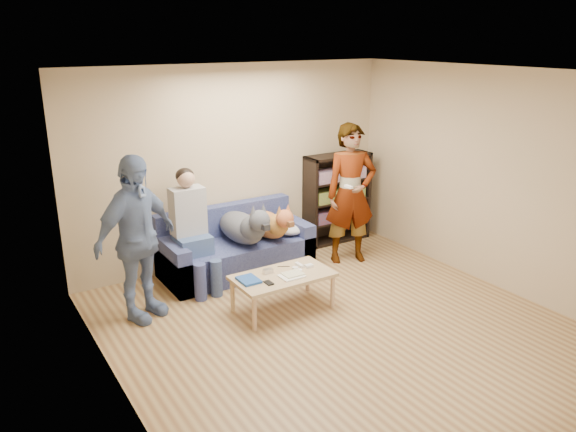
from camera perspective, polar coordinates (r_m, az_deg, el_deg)
ground at (r=5.92m, az=6.31°, el=-11.88°), size 5.00×5.00×0.00m
ceiling at (r=5.15m, az=7.33°, el=14.11°), size 5.00×5.00×0.00m
wall_back at (r=7.43m, az=-5.35°, el=5.20°), size 4.50×0.00×4.50m
wall_left at (r=4.42m, az=-16.76°, el=-4.54°), size 0.00×5.00×5.00m
wall_right at (r=6.98m, az=21.40°, el=3.18°), size 0.00×5.00×5.00m
blanket at (r=7.38m, az=0.36°, el=-1.36°), size 0.37×0.31×0.13m
person_standing_right at (r=7.44m, az=6.39°, el=2.24°), size 0.79×0.64×1.86m
person_standing_left at (r=6.07m, az=-15.15°, el=-2.29°), size 1.14×0.85×1.80m
held_controller at (r=7.12m, az=6.16°, el=2.98°), size 0.05×0.13×0.03m
notebook_blue at (r=6.05m, az=-4.03°, el=-6.49°), size 0.20×0.26×0.03m
papers at (r=6.14m, az=0.37°, el=-6.12°), size 0.26×0.20×0.02m
magazine at (r=6.17m, az=0.50°, el=-5.88°), size 0.22×0.17×0.01m
camera_silver at (r=6.23m, az=-2.05°, el=-5.60°), size 0.11×0.06×0.05m
controller_a at (r=6.41m, az=1.15°, el=-4.99°), size 0.04×0.13×0.03m
controller_b at (r=6.39m, az=2.14°, el=-5.08°), size 0.09×0.06×0.03m
headphone_cup_a at (r=6.28m, az=1.13°, el=-5.55°), size 0.07×0.07×0.02m
headphone_cup_b at (r=6.34m, az=0.74°, el=-5.30°), size 0.07×0.07×0.02m
pen_orange at (r=6.06m, az=0.11°, el=-6.49°), size 0.13×0.06×0.01m
pen_black at (r=6.39m, az=-0.45°, el=-5.14°), size 0.13×0.08×0.01m
wallet at (r=5.98m, az=-1.97°, el=-6.80°), size 0.07×0.12×0.02m
sofa at (r=7.28m, az=-5.43°, el=-3.49°), size 1.90×0.85×0.82m
person_seated at (r=6.76m, az=-9.76°, el=-0.93°), size 0.40×0.73×1.47m
dog_gray at (r=7.03m, az=-4.46°, el=-1.10°), size 0.42×1.25×0.61m
dog_tan at (r=7.21m, az=-1.85°, el=-0.78°), size 0.37×1.15×0.54m
coffee_table at (r=6.22m, az=-0.52°, el=-6.35°), size 1.10×0.60×0.42m
bookshelf at (r=8.24m, az=4.97°, el=2.03°), size 1.00×0.34×1.30m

